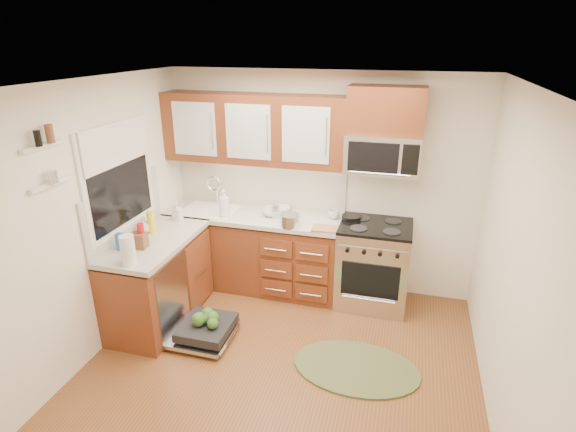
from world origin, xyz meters
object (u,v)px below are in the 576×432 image
(skillet, at_px, (351,217))
(range, at_px, (373,265))
(rug, at_px, (356,368))
(bowl_b, at_px, (273,212))
(sink, at_px, (210,220))
(paper_towel_roll, at_px, (128,250))
(upper_cabinets, at_px, (254,129))
(cup, at_px, (334,214))
(bowl_a, at_px, (280,209))
(dishwasher, at_px, (203,330))
(stock_pot, at_px, (290,220))
(cutting_board, at_px, (326,229))
(microwave, at_px, (383,153))

(skillet, bearing_deg, range, -20.00)
(rug, bearing_deg, bowl_b, 133.85)
(sink, xyz_separation_m, skillet, (1.65, 0.11, 0.17))
(paper_towel_roll, bearing_deg, upper_cabinets, 67.97)
(cup, bearing_deg, paper_towel_roll, -135.13)
(upper_cabinets, relative_size, skillet, 9.49)
(rug, distance_m, bowl_a, 1.97)
(upper_cabinets, relative_size, range, 2.16)
(dishwasher, relative_size, rug, 0.61)
(sink, xyz_separation_m, cup, (1.45, 0.13, 0.17))
(dishwasher, bearing_deg, range, 36.27)
(bowl_b, bearing_deg, stock_pot, -42.56)
(upper_cabinets, relative_size, paper_towel_roll, 7.41)
(bowl_b, bearing_deg, cutting_board, -20.24)
(skillet, bearing_deg, rug, -78.06)
(microwave, bearing_deg, cup, 179.90)
(upper_cabinets, relative_size, dishwasher, 2.93)
(sink, xyz_separation_m, cutting_board, (1.43, -0.20, 0.14))
(upper_cabinets, bearing_deg, sink, -163.55)
(stock_pot, bearing_deg, sink, 169.03)
(bowl_b, bearing_deg, paper_towel_roll, -120.88)
(range, distance_m, dishwasher, 1.95)
(dishwasher, relative_size, stock_pot, 3.20)
(bowl_b, bearing_deg, range, -1.73)
(dishwasher, bearing_deg, bowl_b, 72.15)
(rug, xyz_separation_m, bowl_a, (-1.10, 1.33, 0.94))
(microwave, xyz_separation_m, bowl_a, (-1.11, 0.05, -0.75))
(microwave, xyz_separation_m, bowl_b, (-1.16, -0.08, -0.74))
(paper_towel_roll, bearing_deg, cup, 44.87)
(cutting_board, relative_size, cup, 2.37)
(range, distance_m, rug, 1.25)
(microwave, relative_size, stock_pot, 3.47)
(bowl_a, relative_size, cup, 1.82)
(range, height_order, bowl_a, bowl_a)
(microwave, xyz_separation_m, sink, (-1.93, -0.13, -0.90))
(dishwasher, distance_m, rug, 1.53)
(upper_cabinets, distance_m, range, 1.99)
(sink, xyz_separation_m, bowl_a, (0.82, 0.18, 0.15))
(cup, bearing_deg, microwave, -0.10)
(paper_towel_roll, xyz_separation_m, bowl_b, (0.88, 1.47, -0.10))
(bowl_a, xyz_separation_m, bowl_b, (-0.05, -0.13, 0.01))
(upper_cabinets, bearing_deg, dishwasher, -96.04)
(range, height_order, bowl_b, bowl_b)
(stock_pot, xyz_separation_m, cup, (0.42, 0.33, -0.02))
(stock_pot, relative_size, bowl_b, 0.88)
(paper_towel_roll, xyz_separation_m, bowl_a, (0.93, 1.61, -0.11))
(sink, height_order, rug, sink)
(cutting_board, height_order, bowl_b, bowl_b)
(stock_pot, bearing_deg, upper_cabinets, 145.01)
(range, xyz_separation_m, dishwasher, (-1.54, -1.13, -0.38))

